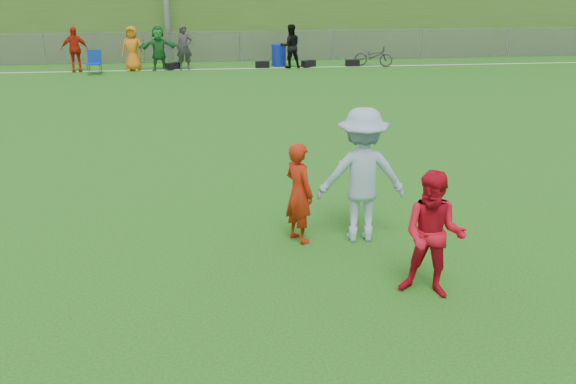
{
  "coord_description": "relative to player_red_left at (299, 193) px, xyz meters",
  "views": [
    {
      "loc": [
        -1.29,
        -7.68,
        3.87
      ],
      "look_at": [
        -0.3,
        0.5,
        0.96
      ],
      "focal_mm": 40.0,
      "sensor_mm": 36.0,
      "label": 1
    }
  ],
  "objects": [
    {
      "name": "ground",
      "position": [
        0.08,
        -1.02,
        -0.75
      ],
      "size": [
        120.0,
        120.0,
        0.0
      ],
      "primitive_type": "plane",
      "color": "#165C13",
      "rests_on": "ground"
    },
    {
      "name": "sideline_far",
      "position": [
        0.08,
        16.98,
        -0.74
      ],
      "size": [
        60.0,
        0.1,
        0.01
      ],
      "primitive_type": "cube",
      "color": "white",
      "rests_on": "ground"
    },
    {
      "name": "fence",
      "position": [
        0.08,
        18.98,
        -0.1
      ],
      "size": [
        58.0,
        0.06,
        1.3
      ],
      "color": "gray",
      "rests_on": "ground"
    },
    {
      "name": "berm",
      "position": [
        0.08,
        29.98,
        0.75
      ],
      "size": [
        120.0,
        18.0,
        3.0
      ],
      "primitive_type": "cube",
      "color": "#2B5016",
      "rests_on": "ground"
    },
    {
      "name": "spectator_row",
      "position": [
        -2.65,
        16.98,
        0.1
      ],
      "size": [
        9.28,
        0.79,
        1.69
      ],
      "color": "red",
      "rests_on": "ground"
    },
    {
      "name": "gear_bags",
      "position": [
        1.38,
        17.08,
        -0.62
      ],
      "size": [
        7.79,
        0.56,
        0.26
      ],
      "color": "black",
      "rests_on": "ground"
    },
    {
      "name": "player_red_left",
      "position": [
        0.0,
        0.0,
        0.0
      ],
      "size": [
        0.58,
        0.65,
        1.5
      ],
      "primitive_type": "imported",
      "rotation": [
        0.0,
        0.0,
        2.09
      ],
      "color": "#AA1F0B",
      "rests_on": "ground"
    },
    {
      "name": "player_red_center",
      "position": [
        1.39,
        -1.85,
        0.05
      ],
      "size": [
        0.97,
        0.89,
        1.6
      ],
      "primitive_type": "imported",
      "rotation": [
        0.0,
        0.0,
        -0.47
      ],
      "color": "red",
      "rests_on": "ground"
    },
    {
      "name": "player_blue",
      "position": [
        0.92,
        -0.03,
        0.25
      ],
      "size": [
        1.32,
        0.81,
        1.99
      ],
      "primitive_type": "imported",
      "rotation": [
        0.0,
        0.0,
        3.09
      ],
      "color": "#92B3CB",
      "rests_on": "ground"
    },
    {
      "name": "frisbee",
      "position": [
        0.79,
        0.31,
        0.33
      ],
      "size": [
        0.3,
        0.3,
        0.03
      ],
      "color": "silver",
      "rests_on": "ground"
    },
    {
      "name": "recycling_bin",
      "position": [
        1.59,
        17.56,
        -0.32
      ],
      "size": [
        0.7,
        0.7,
        0.86
      ],
      "primitive_type": "cylinder",
      "rotation": [
        0.0,
        0.0,
        -0.25
      ],
      "color": "#0E20A0",
      "rests_on": "ground"
    },
    {
      "name": "camp_chair",
      "position": [
        -5.51,
        16.2,
        -0.48
      ],
      "size": [
        0.51,
        0.52,
        0.9
      ],
      "rotation": [
        0.0,
        0.0,
        0.02
      ],
      "color": "#0E3398",
      "rests_on": "ground"
    },
    {
      "name": "bicycle",
      "position": [
        5.4,
        17.01,
        -0.34
      ],
      "size": [
        1.63,
        1.12,
        0.81
      ],
      "primitive_type": "imported",
      "rotation": [
        0.0,
        0.0,
        1.15
      ],
      "color": "#2A2A2C",
      "rests_on": "ground"
    }
  ]
}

